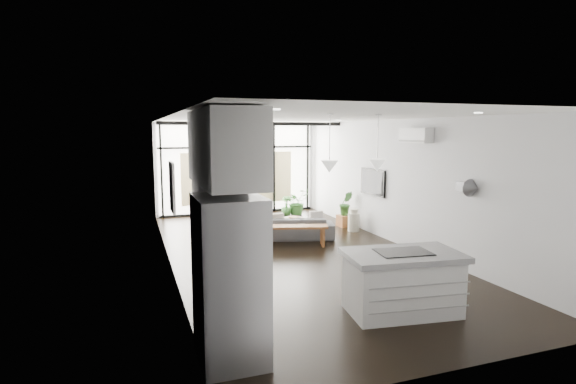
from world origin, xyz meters
TOP-DOWN VIEW (x-y plane):
  - floor at (0.00, 0.00)m, footprint 5.00×10.00m
  - ceiling at (0.00, 0.00)m, footprint 5.00×10.00m
  - wall_left at (-2.50, 0.00)m, footprint 0.02×10.00m
  - wall_right at (2.50, 0.00)m, footprint 0.02×10.00m
  - wall_back at (0.00, 5.00)m, footprint 5.00×0.02m
  - wall_front at (0.00, -5.00)m, footprint 5.00×0.02m
  - glazing at (0.00, 4.88)m, footprint 5.00×0.20m
  - skylight at (0.00, 4.00)m, footprint 4.70×1.90m
  - neighbour_building at (0.00, 4.95)m, footprint 3.50×0.02m
  - island at (0.36, -3.48)m, footprint 1.70×1.14m
  - cooktop at (0.36, -3.48)m, footprint 0.79×0.58m
  - fridge at (-2.18, -3.95)m, footprint 0.71×0.89m
  - appliance_column at (-2.13, -3.15)m, footprint 0.60×0.63m
  - upper_cabinets at (-2.12, -3.50)m, footprint 0.62×1.75m
  - pendant_left at (-0.40, -2.65)m, footprint 0.26×0.26m
  - pendant_right at (0.40, -2.65)m, footprint 0.26×0.26m
  - sofa at (0.50, 1.16)m, footprint 1.87×1.01m
  - console_bench at (0.25, 0.51)m, footprint 1.47×0.76m
  - pouf at (0.67, 1.77)m, footprint 0.53×0.53m
  - crate at (2.25, 2.01)m, footprint 0.40×0.40m
  - plant_tall at (1.62, 4.06)m, footprint 0.89×0.95m
  - plant_med at (1.27, 4.03)m, footprint 0.55×0.67m
  - plant_crate at (2.25, 2.01)m, footprint 0.51×0.72m
  - milk_can at (2.18, 1.41)m, footprint 0.32×0.32m
  - bistro_set at (-0.34, 4.11)m, footprint 1.49×0.69m
  - tv at (2.46, 1.00)m, footprint 0.05×1.10m
  - ac_unit at (2.38, -0.80)m, footprint 0.22×0.90m
  - framed_art at (-2.47, -0.50)m, footprint 0.04×0.70m

SIDE VIEW (x-z plane):
  - floor at x=0.00m, z-range 0.00..0.00m
  - crate at x=2.25m, z-range 0.00..0.30m
  - plant_med at x=1.27m, z-range 0.00..0.33m
  - pouf at x=0.67m, z-range 0.00..0.39m
  - console_bench at x=0.25m, z-range 0.00..0.46m
  - milk_can at x=2.18m, z-range 0.00..0.58m
  - plant_tall at x=1.62m, z-range 0.00..0.61m
  - bistro_set at x=-0.34m, z-range 0.00..0.69m
  - sofa at x=0.50m, z-range 0.00..0.70m
  - island at x=0.36m, z-range 0.00..0.87m
  - plant_crate at x=2.25m, z-range 0.30..0.59m
  - cooktop at x=0.36m, z-range 0.87..0.88m
  - fridge at x=-2.18m, z-range 0.00..1.84m
  - neighbour_building at x=0.00m, z-range 0.30..1.90m
  - appliance_column at x=-2.13m, z-range 0.00..2.31m
  - tv at x=2.46m, z-range 0.98..1.62m
  - wall_left at x=-2.50m, z-range 0.00..2.80m
  - wall_right at x=2.50m, z-range 0.00..2.80m
  - wall_back at x=0.00m, z-range 0.00..2.80m
  - wall_front at x=0.00m, z-range 0.00..2.80m
  - glazing at x=0.00m, z-range 0.00..2.80m
  - framed_art at x=-2.47m, z-range 1.10..2.00m
  - pendant_left at x=-0.40m, z-range 1.93..2.11m
  - pendant_right at x=0.40m, z-range 1.93..2.11m
  - upper_cabinets at x=-2.12m, z-range 1.92..2.78m
  - ac_unit at x=2.38m, z-range 2.30..2.60m
  - skylight at x=0.00m, z-range 2.74..2.80m
  - ceiling at x=0.00m, z-range 2.80..2.80m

